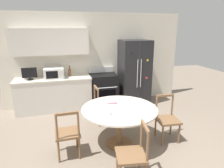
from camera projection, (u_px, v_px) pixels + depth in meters
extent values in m
plane|color=gray|center=(124.00, 149.00, 3.73)|extent=(14.00, 14.00, 0.00)
cube|color=silver|center=(95.00, 59.00, 5.82)|extent=(5.20, 0.10, 2.60)
cube|color=silver|center=(50.00, 42.00, 5.16)|extent=(1.96, 0.34, 0.68)
cube|color=silver|center=(54.00, 95.00, 5.42)|extent=(1.96, 0.62, 0.86)
cube|color=beige|center=(53.00, 79.00, 5.29)|extent=(1.99, 0.64, 0.03)
cube|color=black|center=(134.00, 72.00, 5.81)|extent=(0.82, 0.69, 1.86)
cube|color=#333333|center=(139.00, 75.00, 5.49)|extent=(0.01, 0.01, 1.78)
cylinder|color=silver|center=(137.00, 74.00, 5.45)|extent=(0.02, 0.02, 0.78)
cylinder|color=silver|center=(141.00, 73.00, 5.47)|extent=(0.02, 0.02, 0.78)
cube|color=yellow|center=(148.00, 60.00, 5.44)|extent=(0.06, 0.01, 0.05)
cube|color=black|center=(131.00, 53.00, 5.25)|extent=(0.06, 0.01, 0.05)
cube|color=red|center=(147.00, 78.00, 5.57)|extent=(0.06, 0.02, 0.04)
cube|color=black|center=(104.00, 90.00, 5.74)|extent=(0.73, 0.64, 0.90)
cube|color=black|center=(106.00, 97.00, 5.46)|extent=(0.53, 0.01, 0.40)
cylinder|color=silver|center=(107.00, 88.00, 5.36)|extent=(0.60, 0.02, 0.02)
cube|color=black|center=(103.00, 75.00, 5.61)|extent=(0.73, 0.64, 0.02)
cube|color=white|center=(101.00, 70.00, 5.85)|extent=(0.73, 0.06, 0.16)
cube|color=white|center=(54.00, 73.00, 5.25)|extent=(0.51, 0.39, 0.27)
cube|color=black|center=(52.00, 75.00, 5.05)|extent=(0.29, 0.01, 0.19)
cube|color=silver|center=(61.00, 74.00, 5.11)|extent=(0.10, 0.01, 0.20)
cylinder|color=black|center=(30.00, 79.00, 5.11)|extent=(0.16, 0.16, 0.02)
cylinder|color=black|center=(30.00, 78.00, 5.10)|extent=(0.03, 0.03, 0.04)
cube|color=black|center=(29.00, 73.00, 5.06)|extent=(0.37, 0.05, 0.26)
cylinder|color=brown|center=(70.00, 73.00, 5.47)|extent=(0.07, 0.07, 0.20)
cylinder|color=brown|center=(69.00, 68.00, 5.43)|extent=(0.03, 0.03, 0.08)
cylinder|color=#262626|center=(69.00, 66.00, 5.42)|extent=(0.03, 0.03, 0.01)
cylinder|color=beige|center=(119.00, 109.00, 3.71)|extent=(1.41, 1.41, 0.03)
cylinder|color=brown|center=(119.00, 126.00, 3.81)|extent=(0.11, 0.11, 0.69)
cylinder|color=brown|center=(119.00, 143.00, 3.91)|extent=(0.52, 0.52, 0.03)
cube|color=brown|center=(68.00, 133.00, 3.46)|extent=(0.43, 0.43, 0.04)
cylinder|color=brown|center=(58.00, 141.00, 3.64)|extent=(0.04, 0.04, 0.41)
cylinder|color=brown|center=(77.00, 138.00, 3.73)|extent=(0.04, 0.04, 0.41)
cylinder|color=brown|center=(59.00, 152.00, 3.32)|extent=(0.04, 0.04, 0.41)
cylinder|color=brown|center=(79.00, 148.00, 3.42)|extent=(0.04, 0.04, 0.41)
cylinder|color=brown|center=(57.00, 127.00, 3.17)|extent=(0.04, 0.04, 0.45)
cylinder|color=brown|center=(78.00, 124.00, 3.27)|extent=(0.04, 0.04, 0.45)
cube|color=brown|center=(67.00, 114.00, 3.17)|extent=(0.35, 0.05, 0.04)
cube|color=brown|center=(168.00, 120.00, 3.95)|extent=(0.45, 0.45, 0.04)
cylinder|color=brown|center=(179.00, 134.00, 3.88)|extent=(0.04, 0.04, 0.41)
cylinder|color=brown|center=(162.00, 136.00, 3.81)|extent=(0.04, 0.04, 0.41)
cylinder|color=brown|center=(171.00, 126.00, 4.20)|extent=(0.04, 0.04, 0.41)
cylinder|color=brown|center=(155.00, 127.00, 4.14)|extent=(0.04, 0.04, 0.41)
cylinder|color=brown|center=(172.00, 104.00, 4.09)|extent=(0.04, 0.04, 0.45)
cylinder|color=brown|center=(156.00, 106.00, 4.03)|extent=(0.04, 0.04, 0.45)
cube|color=brown|center=(165.00, 96.00, 4.00)|extent=(0.35, 0.06, 0.04)
cube|color=brown|center=(104.00, 105.00, 4.69)|extent=(0.44, 0.44, 0.04)
cylinder|color=brown|center=(109.00, 110.00, 4.96)|extent=(0.04, 0.04, 0.41)
cylinder|color=brown|center=(114.00, 116.00, 4.64)|extent=(0.04, 0.04, 0.41)
cylinder|color=brown|center=(96.00, 112.00, 4.85)|extent=(0.04, 0.04, 0.41)
cylinder|color=brown|center=(99.00, 118.00, 4.54)|extent=(0.04, 0.04, 0.41)
cylinder|color=brown|center=(95.00, 94.00, 4.72)|extent=(0.04, 0.04, 0.45)
cylinder|color=brown|center=(98.00, 99.00, 4.41)|extent=(0.04, 0.04, 0.45)
cube|color=brown|center=(96.00, 88.00, 4.51)|extent=(0.05, 0.35, 0.04)
cube|color=brown|center=(131.00, 155.00, 2.87)|extent=(0.48, 0.48, 0.04)
cylinder|color=brown|center=(117.00, 162.00, 3.08)|extent=(0.04, 0.04, 0.41)
cylinder|color=brown|center=(139.00, 160.00, 3.11)|extent=(0.04, 0.04, 0.41)
cylinder|color=brown|center=(148.00, 146.00, 2.66)|extent=(0.04, 0.04, 0.45)
cylinder|color=brown|center=(141.00, 133.00, 2.99)|extent=(0.04, 0.04, 0.45)
cube|color=brown|center=(145.00, 126.00, 2.76)|extent=(0.09, 0.35, 0.04)
cylinder|color=silver|center=(109.00, 113.00, 3.40)|extent=(0.08, 0.08, 0.09)
cylinder|color=red|center=(109.00, 114.00, 3.41)|extent=(0.07, 0.07, 0.05)
cylinder|color=pink|center=(112.00, 103.00, 3.91)|extent=(0.20, 0.07, 0.05)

